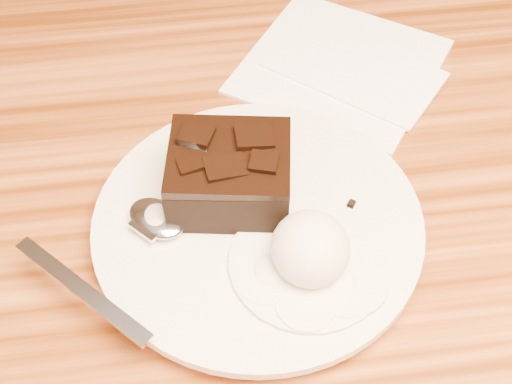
{
  "coord_description": "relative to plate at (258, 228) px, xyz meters",
  "views": [
    {
      "loc": [
        -0.14,
        -0.26,
        1.19
      ],
      "look_at": [
        -0.1,
        0.06,
        0.79
      ],
      "focal_mm": 50.76,
      "sensor_mm": 36.0,
      "label": 1
    }
  ],
  "objects": [
    {
      "name": "spoon",
      "position": [
        -0.07,
        0.01,
        0.02
      ],
      "size": [
        0.15,
        0.16,
        0.01
      ],
      "primitive_type": null,
      "rotation": [
        0.0,
        0.0,
        0.76
      ],
      "color": "silver",
      "rests_on": "plate"
    },
    {
      "name": "melt_puddle",
      "position": [
        0.03,
        -0.04,
        0.01
      ],
      "size": [
        0.11,
        0.11,
        0.0
      ],
      "primitive_type": "cylinder",
      "color": "white",
      "rests_on": "plate"
    },
    {
      "name": "brownie",
      "position": [
        -0.02,
        0.03,
        0.03
      ],
      "size": [
        0.1,
        0.09,
        0.04
      ],
      "primitive_type": "cube",
      "rotation": [
        0.0,
        0.0,
        -0.17
      ],
      "color": "black",
      "rests_on": "plate"
    },
    {
      "name": "ice_cream_scoop",
      "position": [
        0.03,
        -0.04,
        0.03
      ],
      "size": [
        0.05,
        0.06,
        0.05
      ],
      "primitive_type": "ellipsoid",
      "color": "white",
      "rests_on": "plate"
    },
    {
      "name": "plate",
      "position": [
        0.0,
        0.0,
        0.0
      ],
      "size": [
        0.24,
        0.24,
        0.02
      ],
      "primitive_type": "cylinder",
      "color": "white",
      "rests_on": "dining_table"
    },
    {
      "name": "crumb_a",
      "position": [
        0.07,
        0.0,
        0.01
      ],
      "size": [
        0.01,
        0.01,
        0.0
      ],
      "primitive_type": "cube",
      "rotation": [
        0.0,
        0.0,
        0.94
      ],
      "color": "black",
      "rests_on": "plate"
    },
    {
      "name": "crumb_b",
      "position": [
        0.02,
        -0.07,
        0.01
      ],
      "size": [
        0.01,
        0.01,
        0.0
      ],
      "primitive_type": "cube",
      "rotation": [
        0.0,
        0.0,
        0.15
      ],
      "color": "black",
      "rests_on": "plate"
    },
    {
      "name": "napkin",
      "position": [
        0.1,
        0.18,
        -0.01
      ],
      "size": [
        0.23,
        0.23,
        0.01
      ],
      "primitive_type": "cube",
      "rotation": [
        0.0,
        0.0,
        -0.62
      ],
      "color": "white",
      "rests_on": "dining_table"
    },
    {
      "name": "crumb_c",
      "position": [
        0.01,
        -0.05,
        0.01
      ],
      "size": [
        0.01,
        0.01,
        0.0
      ],
      "primitive_type": "cube",
      "rotation": [
        0.0,
        0.0,
        1.01
      ],
      "color": "black",
      "rests_on": "plate"
    }
  ]
}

